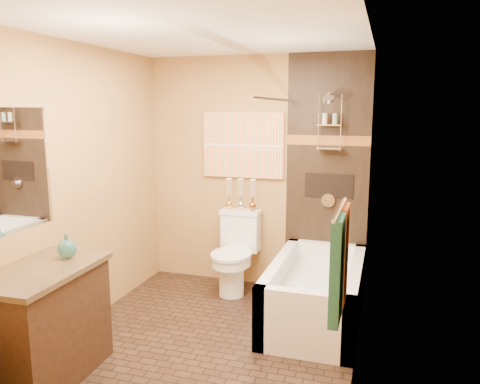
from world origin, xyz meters
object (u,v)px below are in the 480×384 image
at_px(bathtub, 316,297).
at_px(toilet, 235,252).
at_px(vanity, 43,324).
at_px(sunset_painting, 243,145).

height_order(bathtub, toilet, toilet).
bearing_deg(toilet, bathtub, -26.09).
bearing_deg(vanity, sunset_painting, 69.16).
bearing_deg(vanity, toilet, 66.74).
xyz_separation_m(bathtub, vanity, (-1.72, -1.55, 0.20)).
bearing_deg(sunset_painting, toilet, -90.00).
xyz_separation_m(sunset_painting, bathtub, (0.93, -0.73, -1.33)).
bearing_deg(bathtub, toilet, 154.26).
distance_m(toilet, vanity, 2.15).
bearing_deg(sunset_painting, vanity, -109.20).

